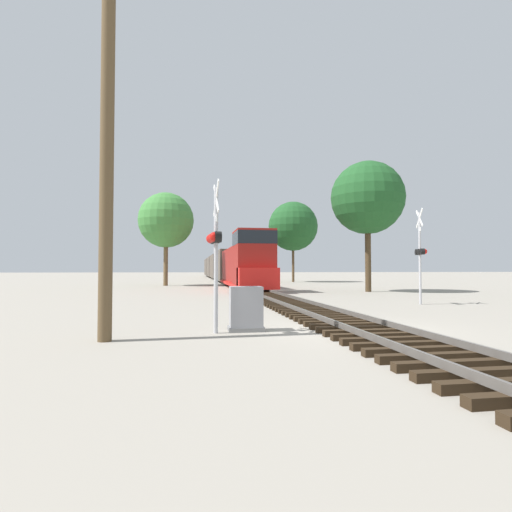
# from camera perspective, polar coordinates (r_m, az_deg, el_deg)

# --- Properties ---
(ground_plane) EXTENTS (400.00, 400.00, 0.00)m
(ground_plane) POSITION_cam_1_polar(r_m,az_deg,el_deg) (11.94, 14.21, -10.23)
(ground_plane) COLOR gray
(rail_track_bed) EXTENTS (2.60, 160.00, 0.31)m
(rail_track_bed) POSITION_cam_1_polar(r_m,az_deg,el_deg) (11.92, 14.20, -9.59)
(rail_track_bed) COLOR black
(rail_track_bed) RESTS_ON ground
(freight_train) EXTENTS (2.90, 75.79, 4.68)m
(freight_train) POSITION_cam_1_polar(r_m,az_deg,el_deg) (64.82, -5.11, -1.54)
(freight_train) COLOR maroon
(freight_train) RESTS_ON ground
(crossing_signal_near) EXTENTS (0.39, 1.01, 4.15)m
(crossing_signal_near) POSITION_cam_1_polar(r_m,az_deg,el_deg) (10.98, -5.89, 1.82)
(crossing_signal_near) COLOR #B7B7BC
(crossing_signal_near) RESTS_ON ground
(crossing_signal_far) EXTENTS (0.50, 1.01, 4.73)m
(crossing_signal_far) POSITION_cam_1_polar(r_m,az_deg,el_deg) (21.35, 22.44, 0.48)
(crossing_signal_far) COLOR #B7B7BC
(crossing_signal_far) RESTS_ON ground
(relay_cabinet) EXTENTS (0.99, 0.66, 1.25)m
(relay_cabinet) POSITION_cam_1_polar(r_m,az_deg,el_deg) (11.38, -1.45, -7.59)
(relay_cabinet) COLOR slate
(relay_cabinet) RESTS_ON ground
(utility_pole) EXTENTS (1.80, 0.33, 9.75)m
(utility_pole) POSITION_cam_1_polar(r_m,az_deg,el_deg) (10.86, -20.50, 15.55)
(utility_pole) COLOR brown
(utility_pole) RESTS_ON ground
(tree_far_right) EXTENTS (5.62, 5.62, 10.07)m
(tree_far_right) POSITION_cam_1_polar(r_m,az_deg,el_deg) (32.29, 15.64, 7.97)
(tree_far_right) COLOR #473521
(tree_far_right) RESTS_ON ground
(tree_mid_background) EXTENTS (5.80, 5.80, 9.80)m
(tree_mid_background) POSITION_cam_1_polar(r_m,az_deg,el_deg) (43.25, -12.73, 4.99)
(tree_mid_background) COLOR brown
(tree_mid_background) RESTS_ON ground
(tree_deep_background) EXTENTS (6.66, 6.66, 10.86)m
(tree_deep_background) POSITION_cam_1_polar(r_m,az_deg,el_deg) (54.35, 5.31, 4.24)
(tree_deep_background) COLOR brown
(tree_deep_background) RESTS_ON ground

